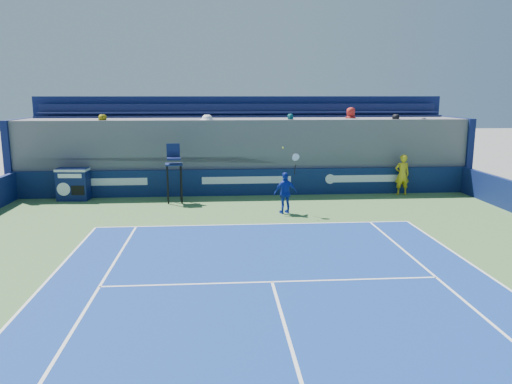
{
  "coord_description": "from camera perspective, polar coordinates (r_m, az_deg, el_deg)",
  "views": [
    {
      "loc": [
        -1.26,
        -5.0,
        4.5
      ],
      "look_at": [
        0.0,
        11.5,
        1.25
      ],
      "focal_mm": 35.0,
      "sensor_mm": 36.0,
      "label": 1
    }
  ],
  "objects": [
    {
      "name": "ball_person",
      "position": [
        23.49,
        16.36,
        1.91
      ],
      "size": [
        0.67,
        0.44,
        1.84
      ],
      "primitive_type": "imported",
      "rotation": [
        0.0,
        0.0,
        3.15
      ],
      "color": "gold",
      "rests_on": "apron"
    },
    {
      "name": "tennis_player",
      "position": [
        19.01,
        3.39,
        -0.09
      ],
      "size": [
        1.02,
        0.63,
        2.57
      ],
      "color": "#132BA1",
      "rests_on": "apron"
    },
    {
      "name": "stadium_seating",
      "position": [
        24.32,
        -1.33,
        4.83
      ],
      "size": [
        21.0,
        4.05,
        4.4
      ],
      "color": "#55555A",
      "rests_on": "ground"
    },
    {
      "name": "umpire_chair",
      "position": [
        21.13,
        -9.37,
        2.88
      ],
      "size": [
        0.78,
        0.78,
        2.48
      ],
      "color": "black",
      "rests_on": "ground"
    },
    {
      "name": "back_hoarding",
      "position": [
        22.48,
        -1.08,
        1.12
      ],
      "size": [
        20.4,
        0.21,
        1.2
      ],
      "color": "#0C1C46",
      "rests_on": "ground"
    },
    {
      "name": "match_clock",
      "position": [
        22.81,
        -20.16,
        0.94
      ],
      "size": [
        1.37,
        0.81,
        1.4
      ],
      "color": "#0E1949",
      "rests_on": "ground"
    }
  ]
}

